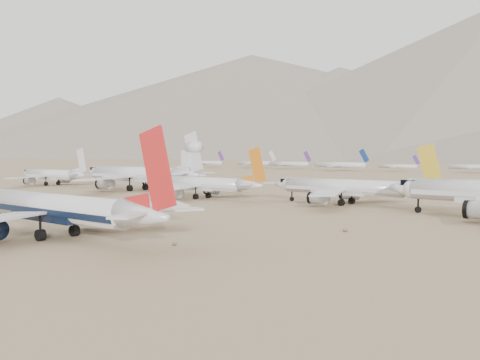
{
  "coord_description": "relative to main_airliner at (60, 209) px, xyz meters",
  "views": [
    {
      "loc": [
        83.9,
        -55.37,
        14.4
      ],
      "look_at": [
        -5.31,
        54.04,
        7.0
      ],
      "focal_mm": 40.0,
      "sensor_mm": 36.0,
      "label": 1
    }
  ],
  "objects": [
    {
      "name": "row2_gold_tail",
      "position": [
        10.27,
        81.28,
        -0.3
      ],
      "size": [
        46.82,
        45.79,
        16.67
      ],
      "color": "silver",
      "rests_on": "ground"
    },
    {
      "name": "row2_white_trijet",
      "position": [
        -75.17,
        80.73,
        1.23
      ],
      "size": [
        60.38,
        59.01,
        21.4
      ],
      "color": "silver",
      "rests_on": "ground"
    },
    {
      "name": "row2_orange_tail",
      "position": [
        -33.76,
        70.72,
        -0.51
      ],
      "size": [
        44.48,
        43.51,
        15.87
      ],
      "color": "silver",
      "rests_on": "ground"
    },
    {
      "name": "row2_white_twin",
      "position": [
        -128.51,
        77.35,
        -0.4
      ],
      "size": [
        45.35,
        44.37,
        16.2
      ],
      "color": "silver",
      "rests_on": "ground"
    },
    {
      "name": "main_airliner",
      "position": [
        0.0,
        0.0,
        0.0
      ],
      "size": [
        51.15,
        49.96,
        18.05
      ],
      "color": "silver",
      "rests_on": "ground"
    },
    {
      "name": "ground",
      "position": [
        -5.24,
        6.08,
        -4.96
      ],
      "size": [
        7000.0,
        7000.0,
        0.0
      ],
      "primitive_type": "plane",
      "color": "#846C4D",
      "rests_on": "ground"
    }
  ]
}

